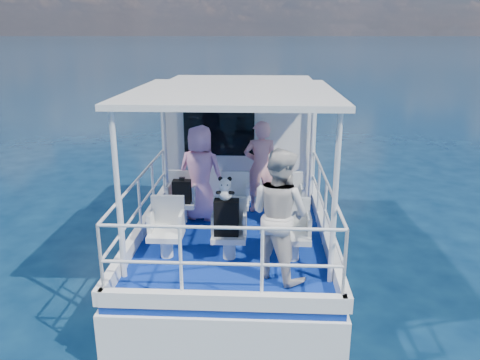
# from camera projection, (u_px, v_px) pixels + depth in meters

# --- Properties ---
(ground) EXTENTS (2000.00, 2000.00, 0.00)m
(ground) POSITION_uv_depth(u_px,v_px,m) (234.00, 276.00, 8.02)
(ground) COLOR #071C37
(ground) RESTS_ON ground
(hull) EXTENTS (3.00, 7.00, 1.60)m
(hull) POSITION_uv_depth(u_px,v_px,m) (237.00, 250.00, 8.97)
(hull) COLOR white
(hull) RESTS_ON ground
(deck) EXTENTS (2.90, 6.90, 0.10)m
(deck) POSITION_uv_depth(u_px,v_px,m) (237.00, 209.00, 8.72)
(deck) COLOR navy
(deck) RESTS_ON hull
(cabin) EXTENTS (2.85, 2.00, 2.20)m
(cabin) POSITION_uv_depth(u_px,v_px,m) (241.00, 134.00, 9.61)
(cabin) COLOR white
(cabin) RESTS_ON deck
(canopy) EXTENTS (3.00, 3.20, 0.08)m
(canopy) POSITION_uv_depth(u_px,v_px,m) (233.00, 92.00, 6.89)
(canopy) COLOR white
(canopy) RESTS_ON cabin
(canopy_posts) EXTENTS (2.77, 2.97, 2.20)m
(canopy_posts) POSITION_uv_depth(u_px,v_px,m) (233.00, 168.00, 7.18)
(canopy_posts) COLOR white
(canopy_posts) RESTS_ON deck
(railings) EXTENTS (2.84, 3.59, 1.00)m
(railings) POSITION_uv_depth(u_px,v_px,m) (232.00, 212.00, 7.05)
(railings) COLOR white
(railings) RESTS_ON deck
(seat_port_fwd) EXTENTS (0.48, 0.46, 0.38)m
(seat_port_fwd) POSITION_uv_depth(u_px,v_px,m) (182.00, 211.00, 7.93)
(seat_port_fwd) COLOR silver
(seat_port_fwd) RESTS_ON deck
(seat_center_fwd) EXTENTS (0.48, 0.46, 0.38)m
(seat_center_fwd) POSITION_uv_depth(u_px,v_px,m) (235.00, 212.00, 7.88)
(seat_center_fwd) COLOR silver
(seat_center_fwd) RESTS_ON deck
(seat_stbd_fwd) EXTENTS (0.48, 0.46, 0.38)m
(seat_stbd_fwd) POSITION_uv_depth(u_px,v_px,m) (288.00, 213.00, 7.84)
(seat_stbd_fwd) COLOR silver
(seat_stbd_fwd) RESTS_ON deck
(seat_port_aft) EXTENTS (0.48, 0.46, 0.38)m
(seat_port_aft) POSITION_uv_depth(u_px,v_px,m) (167.00, 244.00, 6.69)
(seat_port_aft) COLOR silver
(seat_port_aft) RESTS_ON deck
(seat_center_aft) EXTENTS (0.48, 0.46, 0.38)m
(seat_center_aft) POSITION_uv_depth(u_px,v_px,m) (229.00, 245.00, 6.64)
(seat_center_aft) COLOR silver
(seat_center_aft) RESTS_ON deck
(seat_stbd_aft) EXTENTS (0.48, 0.46, 0.38)m
(seat_stbd_aft) POSITION_uv_depth(u_px,v_px,m) (293.00, 247.00, 6.60)
(seat_stbd_aft) COLOR silver
(seat_stbd_aft) RESTS_ON deck
(passenger_port_fwd) EXTENTS (0.69, 0.55, 1.63)m
(passenger_port_fwd) POSITION_uv_depth(u_px,v_px,m) (200.00, 173.00, 7.89)
(passenger_port_fwd) COLOR #EC99C2
(passenger_port_fwd) RESTS_ON deck
(passenger_stbd_fwd) EXTENTS (0.63, 0.44, 1.65)m
(passenger_stbd_fwd) POSITION_uv_depth(u_px,v_px,m) (261.00, 167.00, 8.25)
(passenger_stbd_fwd) COLOR pink
(passenger_stbd_fwd) RESTS_ON deck
(passenger_stbd_aft) EXTENTS (1.07, 1.04, 1.73)m
(passenger_stbd_aft) POSITION_uv_depth(u_px,v_px,m) (279.00, 214.00, 5.96)
(passenger_stbd_aft) COLOR silver
(passenger_stbd_aft) RESTS_ON deck
(backpack_port) EXTENTS (0.30, 0.17, 0.39)m
(backpack_port) POSITION_uv_depth(u_px,v_px,m) (182.00, 192.00, 7.72)
(backpack_port) COLOR black
(backpack_port) RESTS_ON seat_port_fwd
(backpack_center) EXTENTS (0.34, 0.19, 0.51)m
(backpack_center) POSITION_uv_depth(u_px,v_px,m) (227.00, 217.00, 6.47)
(backpack_center) COLOR black
(backpack_center) RESTS_ON seat_center_aft
(compact_camera) EXTENTS (0.09, 0.05, 0.05)m
(compact_camera) POSITION_uv_depth(u_px,v_px,m) (182.00, 179.00, 7.65)
(compact_camera) COLOR black
(compact_camera) RESTS_ON backpack_port
(panda) EXTENTS (0.21, 0.18, 0.33)m
(panda) POSITION_uv_depth(u_px,v_px,m) (225.00, 189.00, 6.35)
(panda) COLOR silver
(panda) RESTS_ON backpack_center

